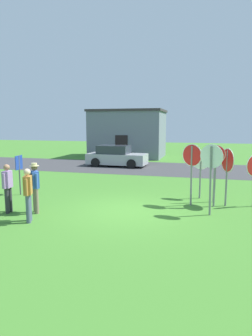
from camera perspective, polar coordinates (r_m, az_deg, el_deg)
The scene contains 14 objects.
ground_plane at distance 10.49m, azimuth 0.23°, elevation -8.35°, with size 80.00×80.00×0.00m, color #3D7528.
street_asphalt at distance 20.56m, azimuth 7.59°, elevation -0.09°, with size 60.00×6.40×0.01m, color #38383A.
building_background at distance 27.68m, azimuth 0.41°, elevation 6.69°, with size 6.68×4.80×4.35m.
parked_car_on_street at distance 21.60m, azimuth -1.90°, elevation 2.22°, with size 4.35×2.12×1.51m.
stop_sign_leaning_left at distance 11.22m, azimuth 16.89°, elevation 0.50°, with size 0.68×0.09×2.30m.
stop_sign_nearest at distance 12.38m, azimuth 14.25°, elevation 0.43°, with size 0.76×0.25×2.00m.
stop_sign_rear_left at distance 10.08m, azimuth 16.15°, elevation 0.21°, with size 0.74×0.37×2.40m.
stop_sign_center_cluster at distance 11.46m, azimuth 18.97°, elevation 0.27°, with size 0.39×0.82×2.17m.
stop_sign_low_front at distance 11.18m, azimuth 12.59°, elevation 0.88°, with size 0.73×0.45×2.32m.
stop_sign_tallest at distance 11.92m, azimuth 16.81°, elevation 0.46°, with size 0.64×0.22×2.16m.
person_with_sunhat at distance 9.65m, azimuth -18.42°, elevation -4.46°, with size 0.34×0.53×1.69m.
person_in_dark_shirt at distance 10.91m, azimuth -21.92°, elevation -3.18°, with size 0.28×0.56×1.69m.
person_in_blue at distance 10.54m, azimuth -17.29°, elevation -3.01°, with size 0.48×0.48×1.74m.
info_panel_leftmost at distance 13.43m, azimuth -19.96°, elevation 0.02°, with size 0.10×0.60×1.71m.
Camera 1 is at (2.53, -9.72, 3.04)m, focal length 31.51 mm.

